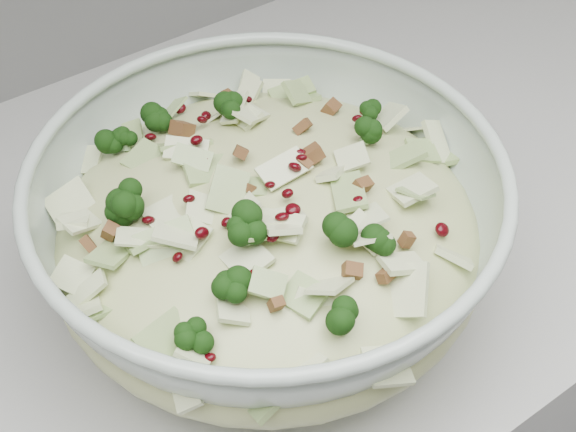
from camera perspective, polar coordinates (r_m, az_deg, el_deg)
name	(u,v)px	position (r m, az deg, el deg)	size (l,w,h in m)	color
mixing_bowl	(268,233)	(0.60, -1.41, -1.23)	(0.44, 0.44, 0.14)	#AABBAF
salad	(268,212)	(0.58, -1.45, 0.28)	(0.43, 0.43, 0.14)	#BAC184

